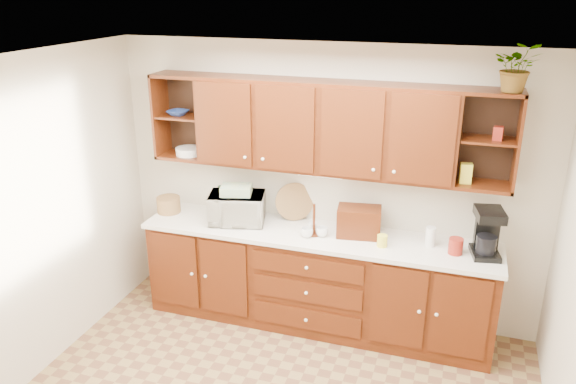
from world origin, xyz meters
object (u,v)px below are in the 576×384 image
Objects in this scene: coffee_maker at (487,233)px; bread_box at (359,222)px; microwave at (237,208)px; potted_plant at (517,67)px.

bread_box is at bearing 166.87° from coffee_maker.
microwave is 2.67m from potted_plant.
bread_box is at bearing -11.84° from microwave.
coffee_maker reaches higher than bread_box.
coffee_maker is 1.10× the size of potted_plant.
coffee_maker is 1.34m from potted_plant.
potted_plant is (1.13, 0.02, 1.40)m from bread_box.
bread_box is 1.02× the size of potted_plant.
potted_plant reaches higher than coffee_maker.
potted_plant is at bearing -12.87° from microwave.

